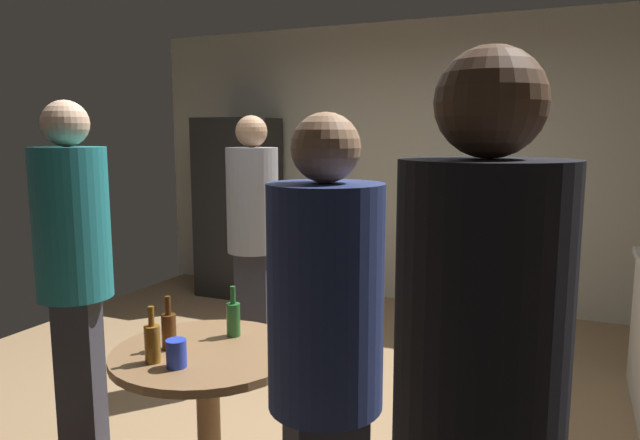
{
  "coord_description": "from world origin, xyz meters",
  "views": [
    {
      "loc": [
        1.57,
        -2.89,
        1.63
      ],
      "look_at": [
        0.08,
        0.51,
        1.09
      ],
      "focal_mm": 32.56,
      "sensor_mm": 36.0,
      "label": 1
    }
  ],
  "objects": [
    {
      "name": "refrigerator",
      "position": [
        -1.57,
        2.2,
        0.9
      ],
      "size": [
        0.7,
        0.68,
        1.8
      ],
      "color": "black",
      "rests_on": "ground_plane"
    },
    {
      "name": "beer_bottle_brown",
      "position": [
        0.04,
        -0.99,
        0.82
      ],
      "size": [
        0.06,
        0.06,
        0.23
      ],
      "color": "#593314",
      "rests_on": "foreground_table"
    },
    {
      "name": "beer_bottle_amber",
      "position": [
        0.07,
        -1.14,
        0.82
      ],
      "size": [
        0.06,
        0.06,
        0.23
      ],
      "color": "#8C5919",
      "rests_on": "foreground_table"
    },
    {
      "name": "plastic_cup_blue",
      "position": [
        0.19,
        -1.14,
        0.79
      ],
      "size": [
        0.08,
        0.08,
        0.11
      ],
      "primitive_type": "cylinder",
      "color": "blue",
      "rests_on": "foreground_table"
    },
    {
      "name": "person_in_teal_shirt",
      "position": [
        -0.54,
        -0.94,
        1.05
      ],
      "size": [
        0.46,
        0.46,
        1.79
      ],
      "rotation": [
        0.0,
        0.0,
        0.48
      ],
      "color": "#2D2D38",
      "rests_on": "ground_plane"
    },
    {
      "name": "beer_bottle_green",
      "position": [
        0.2,
        -0.75,
        0.82
      ],
      "size": [
        0.06,
        0.06,
        0.23
      ],
      "color": "#26662D",
      "rests_on": "foreground_table"
    },
    {
      "name": "person_in_black_shirt",
      "position": [
        1.42,
        -1.76,
        1.06
      ],
      "size": [
        0.48,
        0.48,
        1.8
      ],
      "rotation": [
        0.0,
        0.0,
        2.27
      ],
      "color": "#2D2D38",
      "rests_on": "ground_plane"
    },
    {
      "name": "foreground_table",
      "position": [
        0.19,
        -0.93,
        0.63
      ],
      "size": [
        0.8,
        0.8,
        0.73
      ],
      "color": "olive",
      "rests_on": "ground_plane"
    },
    {
      "name": "person_in_navy_shirt",
      "position": [
        0.93,
        -1.39,
        0.99
      ],
      "size": [
        0.48,
        0.48,
        1.7
      ],
      "rotation": [
        0.0,
        0.0,
        2.33
      ],
      "color": "#2D2D38",
      "rests_on": "ground_plane"
    },
    {
      "name": "person_in_gray_shirt",
      "position": [
        -0.35,
        0.39,
        1.03
      ],
      "size": [
        0.4,
        0.4,
        1.76
      ],
      "rotation": [
        0.0,
        0.0,
        -1.38
      ],
      "color": "#2D2D38",
      "rests_on": "ground_plane"
    },
    {
      "name": "wall_back",
      "position": [
        0.0,
        2.63,
        1.35
      ],
      "size": [
        5.32,
        0.06,
        2.7
      ],
      "primitive_type": "cube",
      "color": "beige",
      "rests_on": "ground_plane"
    },
    {
      "name": "ground_plane",
      "position": [
        0.0,
        0.0,
        -0.05
      ],
      "size": [
        5.2,
        5.2,
        0.1
      ],
      "primitive_type": "cube",
      "color": "#9E7C56"
    }
  ]
}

